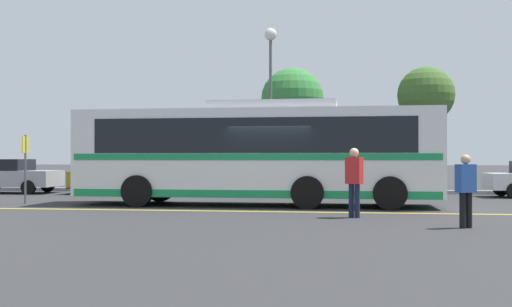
# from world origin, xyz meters

# --- Properties ---
(ground_plane) EXTENTS (220.00, 220.00, 0.00)m
(ground_plane) POSITION_xyz_m (0.00, 0.00, 0.00)
(ground_plane) COLOR #2D2D30
(lane_strip_0) EXTENTS (31.56, 0.20, 0.01)m
(lane_strip_0) POSITION_xyz_m (-0.56, -1.87, 0.00)
(lane_strip_0) COLOR gold
(lane_strip_0) RESTS_ON ground_plane
(curb_strip) EXTENTS (39.56, 0.36, 0.15)m
(curb_strip) POSITION_xyz_m (-0.56, 7.47, 0.07)
(curb_strip) COLOR #99999E
(curb_strip) RESTS_ON ground_plane
(transit_bus) EXTENTS (11.91, 2.76, 3.35)m
(transit_bus) POSITION_xyz_m (-0.55, 0.33, 1.75)
(transit_bus) COLOR silver
(transit_bus) RESTS_ON ground_plane
(parked_car_0) EXTENTS (4.18, 2.18, 1.48)m
(parked_car_0) POSITION_xyz_m (-12.11, 5.59, 0.75)
(parked_car_0) COLOR #9E9EA3
(parked_car_0) RESTS_ON ground_plane
(parked_car_1) EXTENTS (4.82, 1.97, 1.57)m
(parked_car_1) POSITION_xyz_m (-6.75, 5.59, 0.77)
(parked_car_1) COLOR olive
(parked_car_1) RESTS_ON ground_plane
(parked_car_2) EXTENTS (4.40, 1.91, 1.34)m
(parked_car_2) POSITION_xyz_m (-1.40, 5.78, 0.68)
(parked_car_2) COLOR navy
(parked_car_2) RESTS_ON ground_plane
(parked_car_3) EXTENTS (3.96, 1.93, 1.33)m
(parked_car_3) POSITION_xyz_m (3.89, 5.83, 0.69)
(parked_car_3) COLOR #335B33
(parked_car_3) RESTS_ON ground_plane
(pedestrian_0) EXTENTS (0.47, 0.41, 1.79)m
(pedestrian_0) POSITION_xyz_m (2.48, -3.27, 1.03)
(pedestrian_0) COLOR #191E38
(pedestrian_0) RESTS_ON ground_plane
(pedestrian_1) EXTENTS (0.47, 0.40, 1.61)m
(pedestrian_1) POSITION_xyz_m (4.83, -5.27, 0.91)
(pedestrian_1) COLOR black
(pedestrian_1) RESTS_ON ground_plane
(bus_stop_sign) EXTENTS (0.07, 0.40, 2.31)m
(bus_stop_sign) POSITION_xyz_m (-8.30, -0.08, 1.46)
(bus_stop_sign) COLOR #59595E
(bus_stop_sign) RESTS_ON ground_plane
(street_lamp) EXTENTS (0.57, 0.57, 7.53)m
(street_lamp) POSITION_xyz_m (-0.97, 8.51, 5.66)
(street_lamp) COLOR #59595E
(street_lamp) RESTS_ON ground_plane
(tree_0) EXTENTS (2.82, 2.82, 6.09)m
(tree_0) POSITION_xyz_m (6.48, 11.80, 4.65)
(tree_0) COLOR #513823
(tree_0) RESTS_ON ground_plane
(tree_1) EXTENTS (3.28, 3.28, 6.23)m
(tree_1) POSITION_xyz_m (-0.24, 12.27, 4.57)
(tree_1) COLOR #513823
(tree_1) RESTS_ON ground_plane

